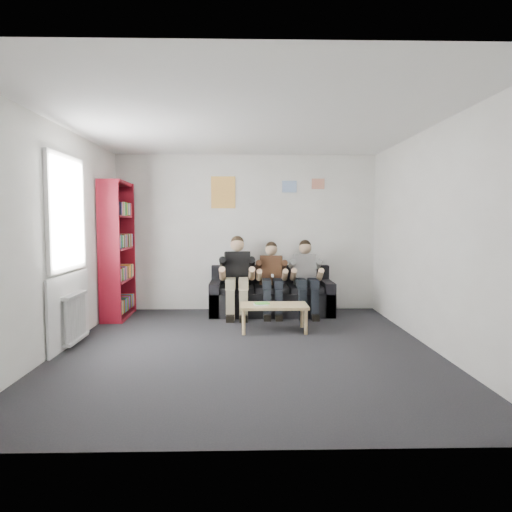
{
  "coord_description": "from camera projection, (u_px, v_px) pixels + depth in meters",
  "views": [
    {
      "loc": [
        -0.02,
        -5.48,
        1.55
      ],
      "look_at": [
        0.14,
        1.3,
        1.03
      ],
      "focal_mm": 32.0,
      "sensor_mm": 36.0,
      "label": 1
    }
  ],
  "objects": [
    {
      "name": "poster_blue",
      "position": [
        289.0,
        187.0,
        7.91
      ],
      "size": [
        0.25,
        0.01,
        0.2
      ],
      "primitive_type": "cube",
      "color": "#468EF0",
      "rests_on": "room_shell"
    },
    {
      "name": "radiator",
      "position": [
        75.0,
        317.0,
        5.7
      ],
      "size": [
        0.1,
        0.64,
        0.6
      ],
      "color": "silver",
      "rests_on": "ground"
    },
    {
      "name": "poster_sign",
      "position": [
        188.0,
        181.0,
        7.86
      ],
      "size": [
        0.2,
        0.01,
        0.14
      ],
      "primitive_type": "cube",
      "color": "white",
      "rests_on": "room_shell"
    },
    {
      "name": "bookshelf",
      "position": [
        118.0,
        250.0,
        7.29
      ],
      "size": [
        0.33,
        0.98,
        2.18
      ],
      "rotation": [
        0.0,
        0.0,
        0.05
      ],
      "color": "maroon",
      "rests_on": "ground"
    },
    {
      "name": "poster_pink",
      "position": [
        318.0,
        184.0,
        7.92
      ],
      "size": [
        0.22,
        0.01,
        0.18
      ],
      "primitive_type": "cube",
      "color": "#C53D91",
      "rests_on": "room_shell"
    },
    {
      "name": "window",
      "position": [
        68.0,
        263.0,
        5.65
      ],
      "size": [
        0.05,
        1.3,
        2.36
      ],
      "color": "white",
      "rests_on": "room_shell"
    },
    {
      "name": "room_shell",
      "position": [
        247.0,
        238.0,
        5.48
      ],
      "size": [
        5.0,
        5.0,
        5.0
      ],
      "color": "black",
      "rests_on": "ground"
    },
    {
      "name": "person_left",
      "position": [
        237.0,
        277.0,
        7.44
      ],
      "size": [
        0.41,
        0.89,
        1.31
      ],
      "rotation": [
        0.0,
        0.0,
        0.12
      ],
      "color": "black",
      "rests_on": "sofa"
    },
    {
      "name": "sofa",
      "position": [
        271.0,
        297.0,
        7.68
      ],
      "size": [
        2.03,
        0.83,
        0.78
      ],
      "color": "black",
      "rests_on": "ground"
    },
    {
      "name": "coffee_table",
      "position": [
        274.0,
        308.0,
        6.43
      ],
      "size": [
        0.95,
        0.52,
        0.38
      ],
      "rotation": [
        0.0,
        0.0,
        0.01
      ],
      "color": "tan",
      "rests_on": "ground"
    },
    {
      "name": "game_cases",
      "position": [
        261.0,
        304.0,
        6.38
      ],
      "size": [
        0.21,
        0.17,
        0.03
      ],
      "rotation": [
        0.0,
        0.0,
        0.15
      ],
      "color": "silver",
      "rests_on": "coffee_table"
    },
    {
      "name": "person_middle",
      "position": [
        272.0,
        279.0,
        7.46
      ],
      "size": [
        0.37,
        0.78,
        1.21
      ],
      "rotation": [
        0.0,
        0.0,
        -0.15
      ],
      "color": "#452917",
      "rests_on": "sofa"
    },
    {
      "name": "poster_large",
      "position": [
        223.0,
        192.0,
        7.89
      ],
      "size": [
        0.42,
        0.01,
        0.55
      ],
      "primitive_type": "cube",
      "color": "#EADD52",
      "rests_on": "room_shell"
    },
    {
      "name": "person_right",
      "position": [
        306.0,
        278.0,
        7.47
      ],
      "size": [
        0.38,
        0.82,
        1.24
      ],
      "rotation": [
        0.0,
        0.0,
        -0.1
      ],
      "color": "white",
      "rests_on": "sofa"
    }
  ]
}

